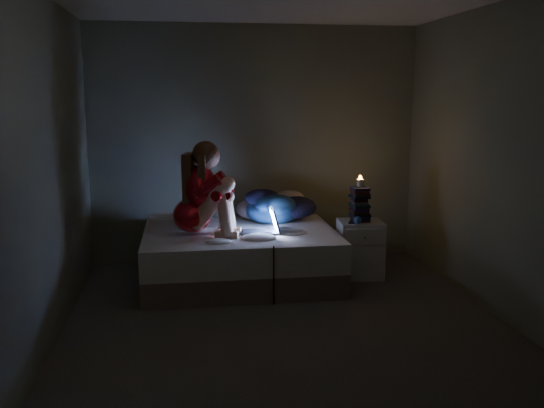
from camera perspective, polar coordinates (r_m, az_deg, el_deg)
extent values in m
cube|color=#2A2826|center=(5.05, 1.15, -11.16)|extent=(3.60, 3.80, 0.02)
cube|color=#575953|center=(6.61, -1.61, 5.67)|extent=(3.60, 0.02, 2.60)
cube|color=#575953|center=(2.88, 7.64, -0.60)|extent=(3.60, 0.02, 2.60)
cube|color=#575953|center=(4.77, -20.81, 3.16)|extent=(0.02, 3.80, 2.60)
cube|color=#575953|center=(5.34, 20.78, 3.87)|extent=(0.02, 3.80, 2.60)
cube|color=silver|center=(6.06, -9.55, -1.77)|extent=(0.44, 0.31, 0.13)
cube|color=silver|center=(6.18, 8.44, -4.28)|extent=(0.46, 0.42, 0.58)
cylinder|color=beige|center=(6.05, 8.45, 2.17)|extent=(0.07, 0.07, 0.08)
cube|color=black|center=(6.02, 7.82, -1.73)|extent=(0.12, 0.16, 0.01)
sphere|color=#2B558D|center=(5.95, 8.33, -1.56)|extent=(0.08, 0.08, 0.08)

